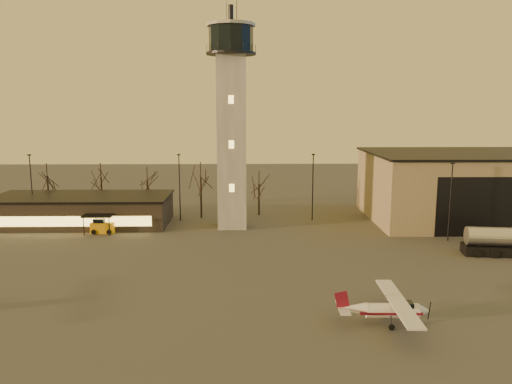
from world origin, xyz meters
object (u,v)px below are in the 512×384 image
at_px(terminal, 82,210).
at_px(fuel_truck, 503,244).
at_px(hangar, 471,186).
at_px(control_tower, 232,112).
at_px(service_cart, 103,227).
at_px(cessna_front, 393,313).

bearing_deg(terminal, fuel_truck, -16.98).
relative_size(hangar, terminal, 1.20).
xyz_separation_m(control_tower, service_cart, (-17.68, -2.99, -15.56)).
distance_m(control_tower, service_cart, 23.74).
bearing_deg(service_cart, cessna_front, -39.56).
bearing_deg(service_cart, fuel_truck, -9.07).
bearing_deg(cessna_front, service_cart, 138.35).
distance_m(control_tower, fuel_truck, 38.02).
bearing_deg(service_cart, terminal, 134.89).
relative_size(terminal, service_cart, 7.73).
height_order(terminal, service_cart, terminal).
distance_m(control_tower, cessna_front, 38.69).
bearing_deg(cessna_front, terminal, 137.62).
height_order(cessna_front, fuel_truck, fuel_truck).
bearing_deg(terminal, cessna_front, -44.25).
xyz_separation_m(control_tower, terminal, (-21.99, 1.98, -14.17)).
relative_size(cessna_front, service_cart, 3.04).
relative_size(control_tower, terminal, 1.28).
distance_m(hangar, service_cart, 54.31).
bearing_deg(terminal, control_tower, -5.15).
bearing_deg(hangar, service_cart, -172.60).
bearing_deg(hangar, terminal, -178.03).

